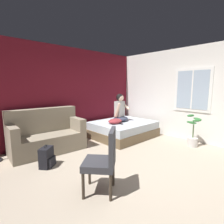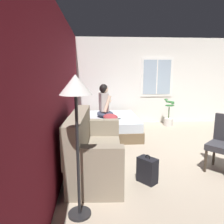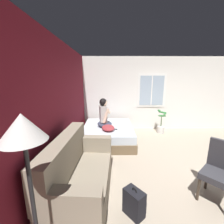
# 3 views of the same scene
# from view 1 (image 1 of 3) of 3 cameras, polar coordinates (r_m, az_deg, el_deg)

# --- Properties ---
(ground_plane) EXTENTS (40.00, 40.00, 0.00)m
(ground_plane) POSITION_cam_1_polar(r_m,az_deg,el_deg) (3.27, 9.94, -20.90)
(ground_plane) COLOR tan
(wall_back_accent) EXTENTS (10.59, 0.16, 2.70)m
(wall_back_accent) POSITION_cam_1_polar(r_m,az_deg,el_deg) (5.24, -17.12, 5.44)
(wall_back_accent) COLOR maroon
(wall_back_accent) RESTS_ON ground
(wall_side_with_window) EXTENTS (0.19, 7.27, 2.70)m
(wall_side_with_window) POSITION_cam_1_polar(r_m,az_deg,el_deg) (5.45, 28.88, 4.88)
(wall_side_with_window) COLOR silver
(wall_side_with_window) RESTS_ON ground
(bed) EXTENTS (1.85, 1.55, 0.48)m
(bed) POSITION_cam_1_polar(r_m,az_deg,el_deg) (5.57, 3.53, -5.63)
(bed) COLOR brown
(bed) RESTS_ON ground
(couch) EXTENTS (1.75, 0.93, 1.04)m
(couch) POSITION_cam_1_polar(r_m,az_deg,el_deg) (4.62, -20.54, -7.12)
(couch) COLOR gray
(couch) RESTS_ON ground
(side_chair) EXTENTS (0.65, 0.65, 0.98)m
(side_chair) POSITION_cam_1_polar(r_m,az_deg,el_deg) (2.67, -2.74, -14.99)
(side_chair) COLOR #382D23
(side_chair) RESTS_ON ground
(person_seated) EXTENTS (0.60, 0.53, 0.88)m
(person_seated) POSITION_cam_1_polar(r_m,az_deg,el_deg) (5.54, 2.69, 0.62)
(person_seated) COLOR #383D51
(person_seated) RESTS_ON bed
(backpack) EXTENTS (0.35, 0.35, 0.46)m
(backpack) POSITION_cam_1_polar(r_m,az_deg,el_deg) (3.80, -20.50, -13.75)
(backpack) COLOR black
(backpack) RESTS_ON ground
(throw_pillow) EXTENTS (0.54, 0.44, 0.14)m
(throw_pillow) POSITION_cam_1_polar(r_m,az_deg,el_deg) (5.25, 1.03, -2.99)
(throw_pillow) COLOR #993338
(throw_pillow) RESTS_ON bed
(cell_phone) EXTENTS (0.09, 0.15, 0.01)m
(cell_phone) POSITION_cam_1_polar(r_m,az_deg,el_deg) (5.17, 3.10, -3.90)
(cell_phone) COLOR black
(cell_phone) RESTS_ON bed
(potted_plant) EXTENTS (0.39, 0.37, 0.85)m
(potted_plant) POSITION_cam_1_polar(r_m,az_deg,el_deg) (5.12, 24.90, -6.95)
(potted_plant) COLOR silver
(potted_plant) RESTS_ON ground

